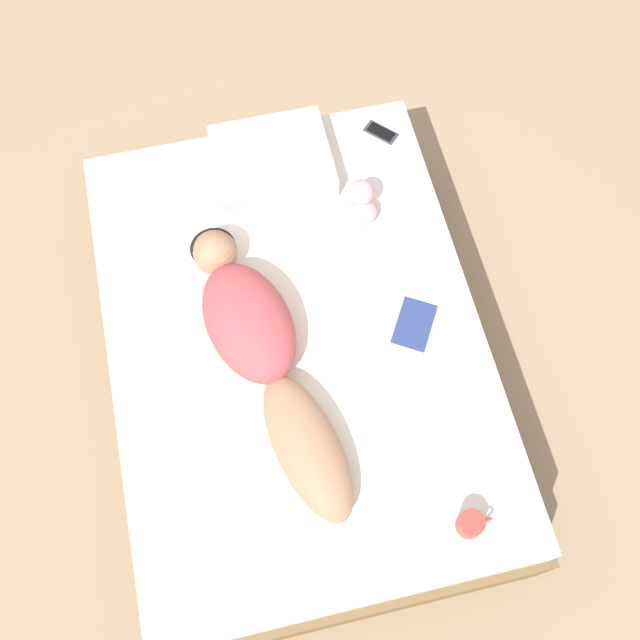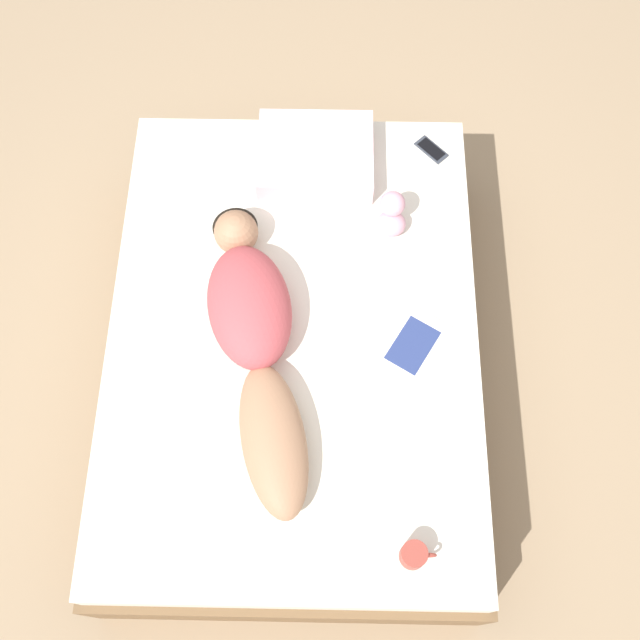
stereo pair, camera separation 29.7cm
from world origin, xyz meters
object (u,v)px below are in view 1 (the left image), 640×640
at_px(coffee_mug, 471,524).
at_px(cell_phone, 381,132).
at_px(person, 262,350).
at_px(open_magazine, 389,317).

height_order(coffee_mug, cell_phone, coffee_mug).
relative_size(person, open_magazine, 2.47).
distance_m(open_magazine, coffee_mug, 0.86).
relative_size(person, coffee_mug, 10.12).
distance_m(person, open_magazine, 0.55).
bearing_deg(cell_phone, person, -171.13).
xyz_separation_m(open_magazine, cell_phone, (0.20, 0.90, 0.00)).
relative_size(person, cell_phone, 8.36).
distance_m(open_magazine, cell_phone, 0.92).
xyz_separation_m(person, cell_phone, (0.74, 0.96, -0.09)).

